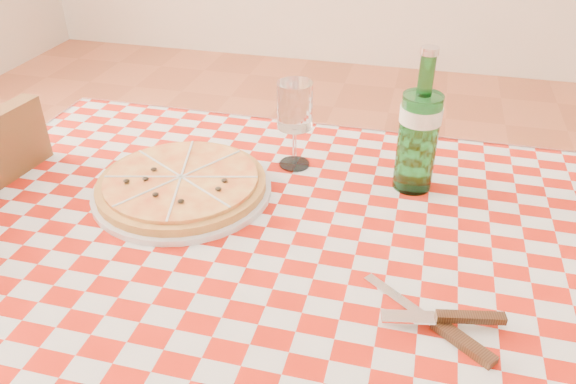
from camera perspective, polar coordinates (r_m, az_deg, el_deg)
name	(u,v)px	position (r m, az deg, el deg)	size (l,w,h in m)	color
dining_table	(291,291)	(0.97, 0.27, -9.99)	(1.20, 0.80, 0.75)	brown
tablecloth	(291,247)	(0.91, 0.28, -5.57)	(1.30, 0.90, 0.01)	#A6160A
pizza_plate	(182,183)	(1.04, -10.74, 0.92)	(0.33, 0.33, 0.04)	#B9803D
water_bottle	(420,121)	(1.01, 13.26, 6.99)	(0.07, 0.07, 0.26)	#196424
wine_glass	(295,125)	(1.08, 0.68, 6.78)	(0.07, 0.07, 0.17)	white
cutlery	(435,319)	(0.79, 14.74, -12.35)	(0.23, 0.19, 0.02)	silver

